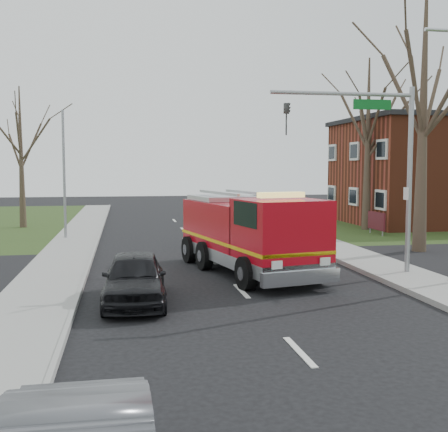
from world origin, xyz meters
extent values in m
plane|color=black|center=(0.00, 0.00, 0.00)|extent=(120.00, 120.00, 0.00)
cube|color=gray|center=(6.20, 0.00, 0.07)|extent=(2.40, 80.00, 0.15)
cube|color=gray|center=(-6.20, 0.00, 0.07)|extent=(2.40, 80.00, 0.15)
cube|color=silver|center=(11.45, 18.00, 2.00)|extent=(0.12, 1.40, 1.20)
cube|color=#4A1118|center=(10.50, 12.50, 0.90)|extent=(0.12, 2.00, 1.00)
cylinder|color=gray|center=(10.50, 11.70, 0.45)|extent=(0.08, 0.08, 0.90)
cylinder|color=gray|center=(10.50, 13.30, 0.45)|extent=(0.08, 0.08, 0.90)
cone|color=#3F3025|center=(9.50, 6.00, 6.00)|extent=(0.64, 0.64, 12.00)
cone|color=#3F3025|center=(11.00, 15.00, 5.25)|extent=(0.56, 0.56, 10.50)
cone|color=#3F3025|center=(-10.00, 20.00, 4.50)|extent=(0.44, 0.44, 9.00)
cylinder|color=gray|center=(6.50, 1.50, 3.40)|extent=(0.18, 0.18, 6.80)
cylinder|color=gray|center=(3.90, 1.50, 6.50)|extent=(5.20, 0.14, 0.14)
cube|color=#0C591E|center=(5.00, 1.50, 6.15)|extent=(1.40, 0.06, 0.35)
imported|color=black|center=(1.90, 1.50, 6.15)|extent=(0.22, 0.18, 1.10)
cylinder|color=#B7BABF|center=(6.50, -0.50, 8.30)|extent=(1.40, 0.12, 0.12)
cylinder|color=gray|center=(-6.80, 14.00, 3.50)|extent=(0.14, 0.14, 7.00)
cube|color=#A60714|center=(0.63, 4.22, 1.55)|extent=(3.62, 5.62, 2.10)
cube|color=#A60714|center=(1.42, 0.50, 1.70)|extent=(3.08, 3.08, 2.40)
cube|color=#B7BABF|center=(0.88, 3.04, 0.70)|extent=(4.18, 8.17, 0.45)
cube|color=#E5B20C|center=(0.88, 3.04, 1.25)|extent=(4.19, 8.17, 0.12)
cube|color=black|center=(1.65, -0.57, 2.45)|extent=(2.27, 0.58, 0.85)
cube|color=#E5D866|center=(1.42, 0.50, 3.05)|extent=(1.64, 0.67, 0.18)
cylinder|color=black|center=(0.17, 0.13, 0.55)|extent=(0.57, 1.15, 1.10)
cylinder|color=black|center=(2.71, 0.67, 0.55)|extent=(0.57, 1.15, 1.10)
cylinder|color=black|center=(-1.01, 5.70, 0.55)|extent=(0.57, 1.15, 1.10)
cylinder|color=black|center=(1.53, 6.24, 0.55)|extent=(0.57, 1.15, 1.10)
imported|color=black|center=(-3.39, -1.00, 0.75)|extent=(1.95, 4.48, 1.50)
camera|label=1|loc=(-3.66, -17.25, 3.96)|focal=45.00mm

